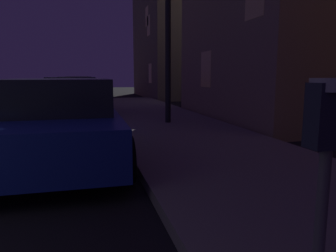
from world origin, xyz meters
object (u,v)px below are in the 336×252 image
at_px(parking_meter, 326,148).
at_px(car_yellow_cab, 77,90).
at_px(car_white, 73,97).
at_px(car_blue, 60,121).
at_px(car_red, 79,86).

bearing_deg(parking_meter, car_yellow_cab, 94.92).
xyz_separation_m(parking_meter, car_white, (-1.50, 10.94, -0.45)).
bearing_deg(parking_meter, car_white, 97.84).
bearing_deg(car_white, car_blue, -90.00).
bearing_deg(car_yellow_cab, car_red, 90.01).
relative_size(car_blue, car_red, 1.06).
xyz_separation_m(car_blue, car_yellow_cab, (-0.00, 13.04, -0.00)).
distance_m(parking_meter, car_yellow_cab, 17.57).
xyz_separation_m(car_white, car_yellow_cab, (-0.00, 6.56, 0.01)).
height_order(car_blue, car_white, same).
relative_size(parking_meter, car_red, 0.32).
height_order(car_white, car_yellow_cab, same).
xyz_separation_m(parking_meter, car_yellow_cab, (-1.51, 17.50, -0.44)).
relative_size(parking_meter, car_white, 0.29).
bearing_deg(car_red, car_yellow_cab, -89.99).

